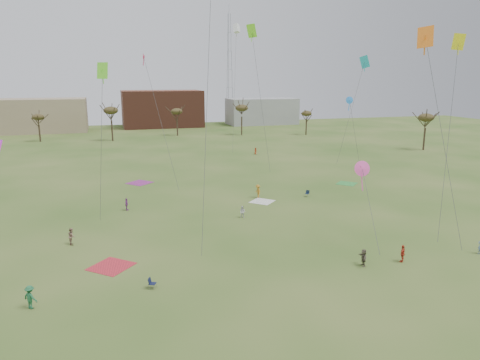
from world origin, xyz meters
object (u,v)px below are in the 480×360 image
object	(u,v)px
flyer_near_center	(30,297)
camp_chair_right	(307,195)
spectator_fore_a	(403,254)
radio_tower	(229,69)
camp_chair_left	(152,285)

from	to	relation	value
flyer_near_center	camp_chair_right	size ratio (longest dim) A/B	2.00
spectator_fore_a	camp_chair_right	distance (m)	23.02
spectator_fore_a	radio_tower	size ratio (longest dim) A/B	0.04
flyer_near_center	camp_chair_right	world-z (taller)	flyer_near_center
spectator_fore_a	radio_tower	world-z (taller)	radio_tower
flyer_near_center	spectator_fore_a	bearing A→B (deg)	-141.88
spectator_fore_a	camp_chair_right	xyz separation A→B (m)	(1.45, 22.96, -0.54)
camp_chair_right	flyer_near_center	bearing A→B (deg)	-96.01
camp_chair_right	radio_tower	size ratio (longest dim) A/B	0.02
flyer_near_center	spectator_fore_a	world-z (taller)	flyer_near_center
flyer_near_center	camp_chair_left	size ratio (longest dim) A/B	2.00
camp_chair_right	spectator_fore_a	bearing A→B (deg)	-44.39
spectator_fore_a	radio_tower	xyz separation A→B (m)	(18.62, 125.73, 18.41)
radio_tower	camp_chair_left	bearing A→B (deg)	-108.08
flyer_near_center	camp_chair_right	distance (m)	39.10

